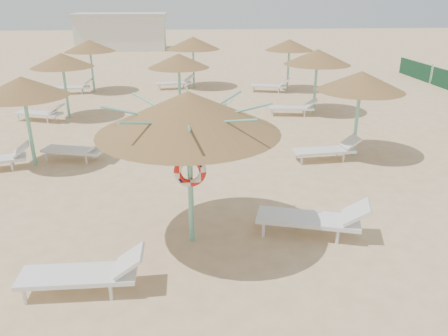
{
  "coord_description": "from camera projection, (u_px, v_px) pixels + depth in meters",
  "views": [
    {
      "loc": [
        -0.25,
        -8.27,
        4.83
      ],
      "look_at": [
        0.53,
        0.56,
        1.3
      ],
      "focal_mm": 35.0,
      "sensor_mm": 36.0,
      "label": 1
    }
  ],
  "objects": [
    {
      "name": "ground",
      "position": [
        202.0,
        234.0,
        9.46
      ],
      "size": [
        120.0,
        120.0,
        0.0
      ],
      "primitive_type": "plane",
      "color": "#DDB886",
      "rests_on": "ground"
    },
    {
      "name": "main_palapa",
      "position": [
        188.0,
        113.0,
        8.21
      ],
      "size": [
        3.53,
        3.53,
        3.17
      ],
      "color": "#6FC1A7",
      "rests_on": "ground"
    },
    {
      "name": "lounger_main_a",
      "position": [
        86.0,
        273.0,
        7.5
      ],
      "size": [
        2.15,
        0.67,
        0.78
      ],
      "rotation": [
        0.0,
        0.0,
        -0.01
      ],
      "color": "white",
      "rests_on": "ground"
    },
    {
      "name": "lounger_main_b",
      "position": [
        315.0,
        218.0,
        9.28
      ],
      "size": [
        2.43,
        1.33,
        0.85
      ],
      "rotation": [
        0.0,
        0.0,
        -0.29
      ],
      "color": "white",
      "rests_on": "ground"
    },
    {
      "name": "palapa_field",
      "position": [
        225.0,
        60.0,
        18.15
      ],
      "size": [
        20.12,
        14.41,
        2.73
      ],
      "color": "#6FC1A7",
      "rests_on": "ground"
    },
    {
      "name": "service_hut",
      "position": [
        122.0,
        31.0,
        40.74
      ],
      "size": [
        8.4,
        4.4,
        3.25
      ],
      "color": "silver",
      "rests_on": "ground"
    }
  ]
}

